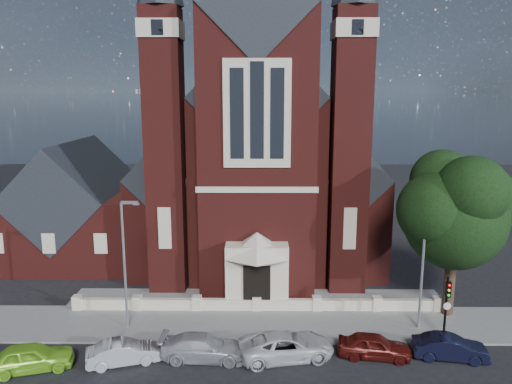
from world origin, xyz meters
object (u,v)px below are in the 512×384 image
street_tree (458,213)px  church (258,158)px  car_silver_a (124,352)px  car_white_suv (286,346)px  car_lime_van (31,357)px  parish_hall (77,212)px  street_lamp_right (425,258)px  car_navy (450,348)px  car_dark_red (374,346)px  car_silver_b (204,347)px  traffic_signal (447,301)px  street_lamp_left (126,258)px

street_tree → church: bearing=126.2°
car_silver_a → car_white_suv: size_ratio=0.75×
car_lime_van → parish_hall: bearing=-4.4°
church → car_silver_a: 25.25m
street_lamp_right → car_white_suv: size_ratio=1.54×
car_navy → car_dark_red: bearing=96.6°
car_silver_a → car_dark_red: bearing=-104.5°
parish_hall → car_dark_red: 28.61m
car_silver_a → church: bearing=-34.9°
street_tree → car_silver_b: street_tree is taller
car_silver_a → street_lamp_right: bearing=-94.3°
street_lamp_right → car_silver_a: bearing=-166.7°
car_silver_b → church: bearing=-4.5°
traffic_signal → car_lime_van: bearing=-172.0°
car_dark_red → car_navy: size_ratio=1.00×
street_lamp_right → car_silver_b: size_ratio=1.70×
street_tree → car_silver_a: (-19.73, -5.79, -6.31)m
street_lamp_left → car_dark_red: (14.42, -3.34, -3.92)m
traffic_signal → car_dark_red: traffic_signal is taller
traffic_signal → car_silver_a: 18.41m
street_tree → street_lamp_right: (-2.51, -1.71, -2.36)m
church → street_lamp_left: size_ratio=4.31×
street_tree → car_lime_van: (-24.43, -6.49, -6.22)m
street_tree → traffic_signal: size_ratio=2.67×
street_tree → car_lime_van: bearing=-165.1°
church → car_silver_a: (-7.13, -23.02, -7.54)m
parish_hall → street_lamp_left: parish_hall is taller
street_tree → car_white_suv: bearing=-154.7°
street_tree → car_dark_red: size_ratio=2.68×
street_lamp_right → car_silver_b: bearing=-164.5°
car_lime_van → car_white_suv: (13.50, 1.33, -0.01)m
parish_hall → street_tree: street_tree is taller
traffic_signal → car_silver_a: (-18.13, -2.51, -1.94)m
car_dark_red → car_navy: (4.13, -0.13, -0.02)m
street_tree → car_lime_van: 26.03m
parish_hall → car_navy: size_ratio=3.06×
parish_hall → street_tree: size_ratio=1.14×
street_lamp_left → traffic_signal: 19.08m
church → street_tree: bearing=-53.8°
car_silver_a → street_lamp_left: bearing=-6.9°
traffic_signal → car_lime_van: traffic_signal is taller
church → street_tree: church is taller
church → car_silver_b: (-2.87, -22.54, -7.49)m
car_white_suv → street_lamp_left: bearing=58.8°
car_white_suv → street_lamp_right: bearing=-79.0°
street_lamp_right → car_silver_a: street_lamp_right is taller
parish_hall → traffic_signal: (27.00, -15.57, -1.43)m
church → car_dark_red: (6.51, -22.28, -7.51)m
church → traffic_signal: size_ratio=8.72×
parish_hall → car_silver_a: size_ratio=3.12×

